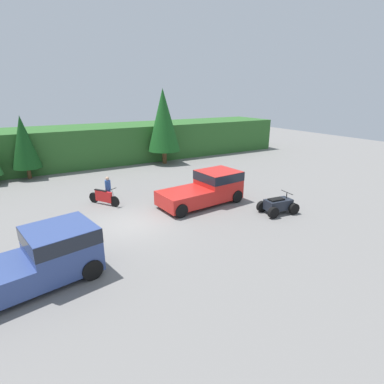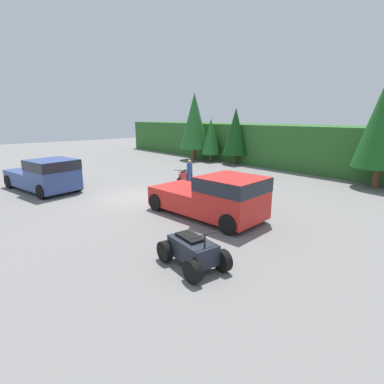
# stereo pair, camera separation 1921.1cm
# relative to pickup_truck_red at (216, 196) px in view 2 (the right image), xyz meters

# --- Properties ---
(ground_plane) EXTENTS (80.00, 80.00, 0.00)m
(ground_plane) POSITION_rel_pickup_truck_red_xyz_m (-5.21, -0.80, -0.99)
(ground_plane) COLOR slate
(hillside_backdrop) EXTENTS (44.00, 6.00, 3.47)m
(hillside_backdrop) POSITION_rel_pickup_truck_red_xyz_m (-5.21, 15.20, 0.74)
(hillside_backdrop) COLOR #2D6028
(hillside_backdrop) RESTS_ON ground_plane
(tree_left) EXTENTS (2.81, 2.81, 6.38)m
(tree_left) POSITION_rel_pickup_truck_red_xyz_m (-13.67, 10.79, 2.76)
(tree_left) COLOR brown
(tree_left) RESTS_ON ground_plane
(tree_mid_left) EXTENTS (1.76, 1.76, 4.01)m
(tree_mid_left) POSITION_rel_pickup_truck_red_xyz_m (-11.84, 11.24, 1.36)
(tree_mid_left) COLOR brown
(tree_mid_left) RESTS_ON ground_plane
(tree_mid_right) EXTENTS (2.16, 2.16, 4.91)m
(tree_mid_right) POSITION_rel_pickup_truck_red_xyz_m (-9.29, 11.75, 1.90)
(tree_mid_right) COLOR brown
(tree_mid_right) RESTS_ON ground_plane
(pickup_truck_red) EXTENTS (5.34, 2.73, 1.90)m
(pickup_truck_red) POSITION_rel_pickup_truck_red_xyz_m (0.00, 0.00, 0.00)
(pickup_truck_red) COLOR red
(pickup_truck_red) RESTS_ON ground_plane
(pickup_truck_second) EXTENTS (5.40, 3.18, 1.90)m
(pickup_truck_second) POSITION_rel_pickup_truck_red_xyz_m (-9.67, -3.96, -0.00)
(pickup_truck_second) COLOR #334784
(pickup_truck_second) RESTS_ON ground_plane
(dirt_bike) EXTENTS (1.37, 1.94, 1.12)m
(dirt_bike) POSITION_rel_pickup_truck_red_xyz_m (-5.67, 2.83, -0.53)
(dirt_bike) COLOR black
(dirt_bike) RESTS_ON ground_plane
(quad_atv) EXTENTS (2.17, 1.44, 1.17)m
(quad_atv) POSITION_rel_pickup_truck_red_xyz_m (2.51, -3.43, -0.53)
(quad_atv) COLOR black
(quad_atv) RESTS_ON ground_plane
(rider_person) EXTENTS (0.48, 0.48, 1.65)m
(rider_person) POSITION_rel_pickup_truck_red_xyz_m (-5.30, 3.08, -0.10)
(rider_person) COLOR navy
(rider_person) RESTS_ON ground_plane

